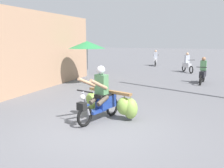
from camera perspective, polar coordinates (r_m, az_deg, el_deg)
name	(u,v)px	position (r m, az deg, el deg)	size (l,w,h in m)	color
ground_plane	(96,130)	(6.33, -3.73, -10.83)	(120.00, 120.00, 0.00)	slate
motorbike_main_loaded	(107,101)	(7.11, -1.08, -4.10)	(1.88, 1.95, 1.58)	black
motorbike_distant_ahead_left	(203,73)	(13.62, 20.64, 2.50)	(0.50, 1.62, 1.40)	black
motorbike_distant_ahead_right	(187,64)	(17.92, 17.32, 4.46)	(0.93, 1.43, 1.40)	black
motorbike_distant_far_ahead	(156,59)	(21.71, 10.23, 5.74)	(0.53, 1.61, 1.40)	black
shopfront_building	(14,50)	(13.65, -22.13, 7.53)	(4.63, 7.89, 3.55)	tan
market_umbrella_near_shop	(87,45)	(12.54, -5.92, 9.19)	(1.87, 1.87, 2.22)	#99999E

